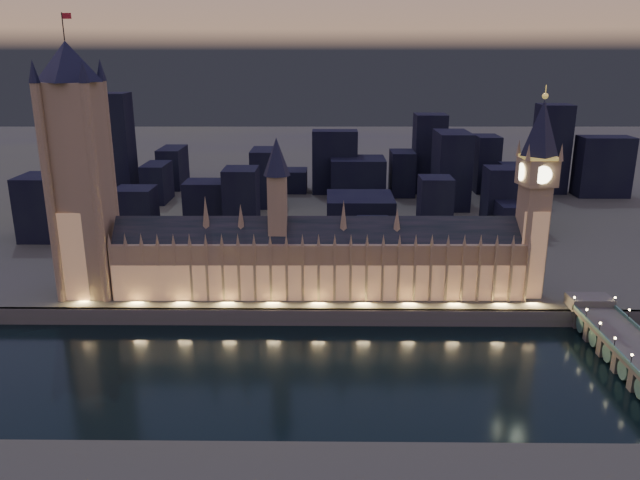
{
  "coord_description": "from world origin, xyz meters",
  "views": [
    {
      "loc": [
        8.12,
        -230.69,
        125.04
      ],
      "look_at": [
        5.0,
        55.0,
        38.0
      ],
      "focal_mm": 35.0,
      "sensor_mm": 36.0,
      "label": 1
    }
  ],
  "objects_px": {
    "victoria_tower": "(78,162)",
    "westminster_bridge": "(636,359)",
    "elizabeth_tower": "(536,183)",
    "palace_of_westminster": "(317,258)"
  },
  "relations": [
    {
      "from": "victoria_tower",
      "to": "westminster_bridge",
      "type": "relative_size",
      "value": 1.18
    },
    {
      "from": "westminster_bridge",
      "to": "victoria_tower",
      "type": "bearing_deg",
      "value": 164.95
    },
    {
      "from": "elizabeth_tower",
      "to": "westminster_bridge",
      "type": "distance_m",
      "value": 91.44
    },
    {
      "from": "palace_of_westminster",
      "to": "elizabeth_tower",
      "type": "relative_size",
      "value": 1.98
    },
    {
      "from": "westminster_bridge",
      "to": "palace_of_westminster",
      "type": "bearing_deg",
      "value": 153.32
    },
    {
      "from": "elizabeth_tower",
      "to": "victoria_tower",
      "type": "bearing_deg",
      "value": 180.0
    },
    {
      "from": "elizabeth_tower",
      "to": "westminster_bridge",
      "type": "bearing_deg",
      "value": -68.96
    },
    {
      "from": "victoria_tower",
      "to": "westminster_bridge",
      "type": "bearing_deg",
      "value": -15.05
    },
    {
      "from": "palace_of_westminster",
      "to": "westminster_bridge",
      "type": "bearing_deg",
      "value": -26.68
    },
    {
      "from": "palace_of_westminster",
      "to": "westminster_bridge",
      "type": "height_order",
      "value": "palace_of_westminster"
    }
  ]
}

